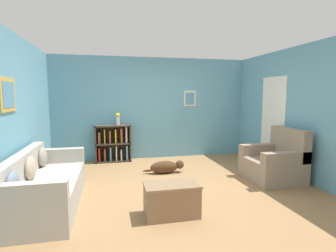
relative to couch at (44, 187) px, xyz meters
name	(u,v)px	position (x,y,z in m)	size (l,w,h in m)	color
ground_plane	(173,185)	(2.07, 0.47, -0.31)	(14.00, 14.00, 0.00)	#997047
wall_back	(152,108)	(2.07, 2.72, 0.99)	(5.60, 0.13, 2.60)	#609EB7
wall_left	(14,117)	(-0.48, 0.47, 1.00)	(0.13, 5.00, 2.60)	#609EB7
wall_right	(297,113)	(4.61, 0.49, 0.99)	(0.16, 5.00, 2.60)	#609EB7
couch	(44,187)	(0.00, 0.00, 0.00)	(0.85, 2.06, 0.81)	#ADA89E
bookshelf	(113,144)	(1.04, 2.51, 0.14)	(0.86, 0.32, 0.91)	#42382D
recliner_chair	(275,163)	(4.06, 0.32, 0.04)	(0.90, 0.97, 1.01)	gray
coffee_table	(172,199)	(1.76, -0.70, -0.07)	(0.75, 0.44, 0.45)	#846647
dog	(166,167)	(2.11, 1.24, -0.17)	(0.88, 0.24, 0.26)	#472D19
vase	(118,118)	(1.16, 2.49, 0.77)	(0.10, 0.10, 0.30)	silver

